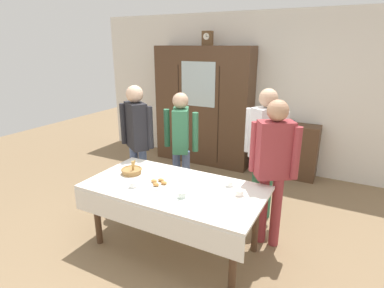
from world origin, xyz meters
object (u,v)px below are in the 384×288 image
at_px(book_stack, 289,122).
at_px(person_behind_table_left, 137,134).
at_px(person_by_cabinet, 265,142).
at_px(tea_cup_far_left, 133,186).
at_px(person_near_right_end, 273,161).
at_px(mantel_clock, 207,38).
at_px(spoon_mid_left, 240,215).
at_px(tea_cup_front_edge, 182,195).
at_px(bookshelf_low, 287,150).
at_px(wall_cabinet, 203,106).
at_px(dining_table, 173,196).
at_px(spoon_far_left, 198,177).
at_px(tea_cup_near_right, 240,194).
at_px(pastry_plate, 159,183).
at_px(bread_basket, 132,171).
at_px(person_behind_table_right, 181,138).
at_px(tea_cup_near_left, 229,184).

xyz_separation_m(book_stack, person_behind_table_left, (-1.62, -1.96, 0.08)).
height_order(person_by_cabinet, person_behind_table_left, person_by_cabinet).
distance_m(tea_cup_far_left, person_near_right_end, 1.49).
bearing_deg(book_stack, mantel_clock, -178.03).
bearing_deg(spoon_mid_left, tea_cup_front_edge, 175.71).
relative_size(bookshelf_low, person_near_right_end, 0.61).
xyz_separation_m(tea_cup_front_edge, person_by_cabinet, (0.44, 1.29, 0.25)).
bearing_deg(tea_cup_far_left, wall_cabinet, 101.04).
height_order(dining_table, wall_cabinet, wall_cabinet).
distance_m(tea_cup_far_left, spoon_far_left, 0.73).
bearing_deg(tea_cup_near_right, tea_cup_front_edge, -148.22).
relative_size(tea_cup_near_right, pastry_plate, 0.46).
height_order(tea_cup_front_edge, tea_cup_far_left, same).
height_order(mantel_clock, spoon_mid_left, mantel_clock).
distance_m(pastry_plate, person_by_cabinet, 1.43).
distance_m(person_by_cabinet, person_behind_table_left, 1.68).
bearing_deg(person_by_cabinet, book_stack, 89.85).
relative_size(bread_basket, person_near_right_end, 0.15).
xyz_separation_m(dining_table, mantel_clock, (-0.84, 2.59, 1.61)).
height_order(spoon_far_left, person_by_cabinet, person_by_cabinet).
height_order(tea_cup_near_right, person_behind_table_left, person_behind_table_left).
xyz_separation_m(tea_cup_far_left, person_behind_table_left, (-0.61, 0.88, 0.25)).
relative_size(spoon_far_left, person_behind_table_left, 0.07).
bearing_deg(tea_cup_far_left, pastry_plate, 44.36).
bearing_deg(person_behind_table_right, spoon_far_left, -47.36).
height_order(tea_cup_near_left, person_behind_table_left, person_behind_table_left).
height_order(bookshelf_low, person_near_right_end, person_near_right_end).
relative_size(mantel_clock, tea_cup_front_edge, 1.85).
xyz_separation_m(tea_cup_far_left, spoon_far_left, (0.46, 0.56, -0.02)).
xyz_separation_m(dining_table, person_behind_table_right, (-0.46, 0.98, 0.30)).
distance_m(tea_cup_near_right, person_by_cabinet, 1.02).
xyz_separation_m(dining_table, bread_basket, (-0.61, 0.09, 0.13)).
xyz_separation_m(bread_basket, person_by_cabinet, (1.25, 1.04, 0.24)).
bearing_deg(pastry_plate, person_behind_table_right, 106.50).
relative_size(tea_cup_far_left, bread_basket, 0.54).
bearing_deg(dining_table, bookshelf_low, 76.13).
xyz_separation_m(mantel_clock, tea_cup_near_left, (1.35, -2.30, -1.49)).
xyz_separation_m(dining_table, wall_cabinet, (-0.90, 2.59, 0.42)).
distance_m(tea_cup_near_left, person_by_cabinet, 0.89).
bearing_deg(wall_cabinet, person_near_right_end, -48.23).
relative_size(tea_cup_front_edge, tea_cup_far_left, 1.00).
height_order(dining_table, person_behind_table_right, person_behind_table_right).
bearing_deg(tea_cup_near_left, tea_cup_front_edge, -124.90).
relative_size(tea_cup_near_left, person_behind_table_left, 0.08).
height_order(bookshelf_low, bread_basket, bookshelf_low).
height_order(bookshelf_low, book_stack, book_stack).
xyz_separation_m(mantel_clock, tea_cup_near_right, (1.52, -2.45, -1.49)).
height_order(book_stack, spoon_far_left, book_stack).
relative_size(person_behind_table_right, person_near_right_end, 0.95).
height_order(wall_cabinet, mantel_clock, mantel_clock).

